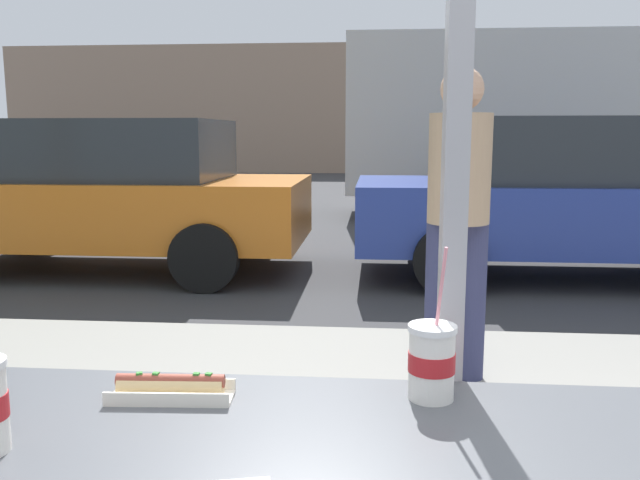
{
  "coord_description": "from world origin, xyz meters",
  "views": [
    {
      "loc": [
        -0.16,
        -1.3,
        1.45
      ],
      "look_at": [
        -0.45,
        2.04,
        0.9
      ],
      "focal_mm": 36.91,
      "sensor_mm": 36.0,
      "label": 1
    }
  ],
  "objects_px": {
    "hotdog_tray_near": "(171,388)",
    "box_truck": "(542,122)",
    "parked_car_orange": "(108,194)",
    "parked_car_blue": "(579,197)",
    "pedestrian": "(458,205)",
    "soda_cup_right": "(432,361)"
  },
  "relations": [
    {
      "from": "soda_cup_right",
      "to": "box_truck",
      "type": "height_order",
      "value": "box_truck"
    },
    {
      "from": "hotdog_tray_near",
      "to": "box_truck",
      "type": "distance_m",
      "value": 10.86
    },
    {
      "from": "parked_car_orange",
      "to": "pedestrian",
      "type": "distance_m",
      "value": 4.64
    },
    {
      "from": "parked_car_blue",
      "to": "box_truck",
      "type": "distance_m",
      "value": 4.98
    },
    {
      "from": "hotdog_tray_near",
      "to": "pedestrian",
      "type": "distance_m",
      "value": 2.39
    },
    {
      "from": "hotdog_tray_near",
      "to": "pedestrian",
      "type": "relative_size",
      "value": 0.15
    },
    {
      "from": "parked_car_orange",
      "to": "parked_car_blue",
      "type": "height_order",
      "value": "parked_car_blue"
    },
    {
      "from": "parked_car_blue",
      "to": "pedestrian",
      "type": "bearing_deg",
      "value": -115.79
    },
    {
      "from": "parked_car_blue",
      "to": "hotdog_tray_near",
      "type": "bearing_deg",
      "value": -113.52
    },
    {
      "from": "soda_cup_right",
      "to": "parked_car_orange",
      "type": "xyz_separation_m",
      "value": [
        -2.95,
        5.47,
        -0.2
      ]
    },
    {
      "from": "hotdog_tray_near",
      "to": "box_truck",
      "type": "height_order",
      "value": "box_truck"
    },
    {
      "from": "soda_cup_right",
      "to": "box_truck",
      "type": "relative_size",
      "value": 0.04
    },
    {
      "from": "hotdog_tray_near",
      "to": "box_truck",
      "type": "relative_size",
      "value": 0.04
    },
    {
      "from": "parked_car_blue",
      "to": "pedestrian",
      "type": "height_order",
      "value": "pedestrian"
    },
    {
      "from": "parked_car_orange",
      "to": "soda_cup_right",
      "type": "bearing_deg",
      "value": -61.65
    },
    {
      "from": "box_truck",
      "to": "parked_car_orange",
      "type": "bearing_deg",
      "value": -139.14
    },
    {
      "from": "parked_car_orange",
      "to": "parked_car_blue",
      "type": "distance_m",
      "value": 4.85
    },
    {
      "from": "parked_car_blue",
      "to": "parked_car_orange",
      "type": "bearing_deg",
      "value": -180.0
    },
    {
      "from": "hotdog_tray_near",
      "to": "parked_car_orange",
      "type": "xyz_separation_m",
      "value": [
        -2.44,
        5.52,
        -0.14
      ]
    },
    {
      "from": "soda_cup_right",
      "to": "pedestrian",
      "type": "height_order",
      "value": "pedestrian"
    },
    {
      "from": "box_truck",
      "to": "parked_car_blue",
      "type": "bearing_deg",
      "value": -98.9
    },
    {
      "from": "parked_car_orange",
      "to": "box_truck",
      "type": "xyz_separation_m",
      "value": [
        5.61,
        4.85,
        0.82
      ]
    }
  ]
}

